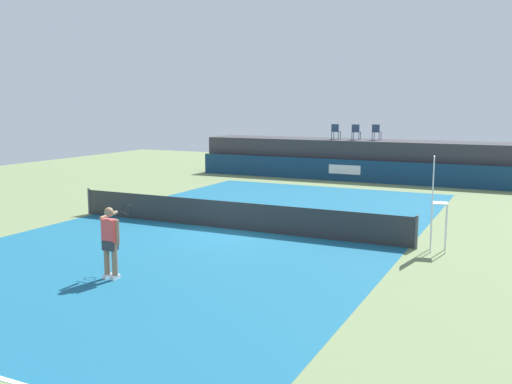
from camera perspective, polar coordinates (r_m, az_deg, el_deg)
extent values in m
plane|color=#6B7F51|center=(22.01, 1.10, -2.21)|extent=(48.00, 48.00, 0.00)
cube|color=#16597A|center=(19.39, -2.62, -3.73)|extent=(12.00, 22.00, 0.00)
cube|color=navy|center=(31.66, 9.08, 2.15)|extent=(18.00, 0.20, 1.20)
cube|color=white|center=(31.57, 8.89, 2.24)|extent=(1.80, 0.02, 0.50)
cube|color=#38383D|center=(33.33, 10.00, 3.32)|extent=(18.00, 2.80, 2.20)
cylinder|color=#2D3D56|center=(33.52, 8.49, 5.65)|extent=(0.04, 0.04, 0.44)
cylinder|color=#2D3D56|center=(33.64, 7.82, 5.67)|extent=(0.04, 0.04, 0.44)
cylinder|color=#2D3D56|center=(33.13, 8.28, 5.62)|extent=(0.04, 0.04, 0.44)
cylinder|color=#2D3D56|center=(33.26, 7.61, 5.64)|extent=(0.04, 0.04, 0.44)
cube|color=#2D3D56|center=(33.37, 8.06, 6.05)|extent=(0.44, 0.44, 0.03)
cube|color=#2D3D56|center=(33.17, 7.96, 6.42)|extent=(0.44, 0.03, 0.42)
cylinder|color=#2D3D56|center=(33.23, 10.46, 5.57)|extent=(0.04, 0.04, 0.44)
cylinder|color=#2D3D56|center=(33.31, 9.77, 5.60)|extent=(0.04, 0.04, 0.44)
cylinder|color=#2D3D56|center=(32.84, 10.31, 5.54)|extent=(0.04, 0.04, 0.44)
cylinder|color=#2D3D56|center=(32.92, 9.62, 5.57)|extent=(0.04, 0.04, 0.44)
cube|color=#2D3D56|center=(33.06, 10.05, 5.98)|extent=(0.47, 0.47, 0.03)
cube|color=#2D3D56|center=(32.85, 9.98, 6.35)|extent=(0.44, 0.05, 0.42)
cylinder|color=#2D3D56|center=(33.29, 12.47, 5.52)|extent=(0.04, 0.04, 0.44)
cylinder|color=#2D3D56|center=(33.40, 11.80, 5.55)|extent=(0.04, 0.04, 0.44)
cylinder|color=#2D3D56|center=(32.90, 12.28, 5.49)|extent=(0.04, 0.04, 0.44)
cylinder|color=#2D3D56|center=(33.02, 11.60, 5.52)|extent=(0.04, 0.04, 0.44)
cube|color=#2D3D56|center=(33.14, 12.05, 5.92)|extent=(0.46, 0.46, 0.03)
cube|color=#2D3D56|center=(32.93, 11.96, 6.30)|extent=(0.44, 0.04, 0.42)
cylinder|color=white|center=(16.95, 18.60, -3.59)|extent=(0.04, 0.04, 1.40)
cylinder|color=white|center=(17.35, 18.54, -3.31)|extent=(0.04, 0.04, 1.40)
cylinder|color=white|center=(16.94, 17.23, -3.54)|extent=(0.04, 0.04, 1.40)
cylinder|color=white|center=(17.33, 17.20, -3.26)|extent=(0.04, 0.04, 1.40)
cube|color=white|center=(17.01, 18.01, -1.07)|extent=(0.51, 0.51, 0.03)
cube|color=white|center=(16.90, 17.41, 1.23)|extent=(0.10, 0.44, 1.33)
cube|color=#2D2D2D|center=(19.29, -2.63, -2.36)|extent=(12.40, 0.02, 0.95)
cylinder|color=#4C4C51|center=(22.85, -16.44, -0.89)|extent=(0.10, 0.10, 1.00)
cylinder|color=#4C4C51|center=(17.27, 15.82, -3.92)|extent=(0.10, 0.10, 1.00)
cube|color=white|center=(14.32, -13.97, -8.32)|extent=(0.12, 0.26, 0.10)
cylinder|color=#997051|center=(14.20, -14.04, -6.55)|extent=(0.14, 0.14, 0.82)
cube|color=white|center=(14.47, -14.71, -8.17)|extent=(0.12, 0.26, 0.10)
cylinder|color=#997051|center=(14.35, -14.78, -6.41)|extent=(0.14, 0.14, 0.82)
cube|color=#333338|center=(14.19, -14.46, -5.19)|extent=(0.34, 0.22, 0.24)
cube|color=#E54C47|center=(14.11, -14.52, -3.77)|extent=(0.36, 0.20, 0.56)
sphere|color=#997051|center=(14.02, -14.59, -1.94)|extent=(0.22, 0.22, 0.22)
cylinder|color=#997051|center=(13.96, -13.76, -3.96)|extent=(0.09, 0.09, 0.60)
cylinder|color=#997051|center=(14.40, -14.60, -2.28)|extent=(0.09, 0.61, 0.14)
cylinder|color=black|center=(14.71, -13.54, -1.91)|extent=(0.30, 0.03, 0.03)
torus|color=black|center=(14.93, -12.84, -1.73)|extent=(0.30, 0.02, 0.30)
sphere|color=#D8EA33|center=(19.78, 10.65, -3.51)|extent=(0.07, 0.07, 0.07)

